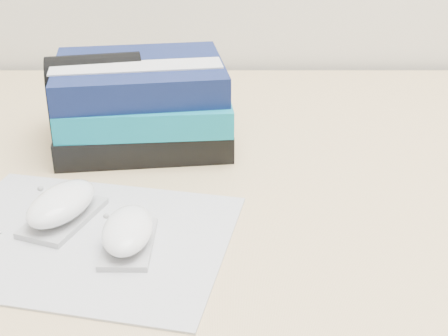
{
  "coord_description": "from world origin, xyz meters",
  "views": [
    {
      "loc": [
        -0.06,
        0.77,
        1.12
      ],
      "look_at": [
        -0.06,
        1.46,
        0.77
      ],
      "focal_mm": 50.0,
      "sensor_mm": 36.0,
      "label": 1
    }
  ],
  "objects_px": {
    "mouse_rear": "(62,206)",
    "mouse_front": "(128,232)",
    "pouch": "(97,99)",
    "book_stack": "(143,103)",
    "desk": "(261,265)"
  },
  "relations": [
    {
      "from": "mouse_rear",
      "to": "mouse_front",
      "type": "height_order",
      "value": "mouse_rear"
    },
    {
      "from": "mouse_front",
      "to": "mouse_rear",
      "type": "bearing_deg",
      "value": 147.39
    },
    {
      "from": "mouse_rear",
      "to": "pouch",
      "type": "relative_size",
      "value": 0.8
    },
    {
      "from": "mouse_rear",
      "to": "book_stack",
      "type": "distance_m",
      "value": 0.25
    },
    {
      "from": "book_stack",
      "to": "pouch",
      "type": "height_order",
      "value": "pouch"
    },
    {
      "from": "desk",
      "to": "book_stack",
      "type": "relative_size",
      "value": 5.89
    },
    {
      "from": "pouch",
      "to": "mouse_rear",
      "type": "bearing_deg",
      "value": -89.91
    },
    {
      "from": "book_stack",
      "to": "pouch",
      "type": "xyz_separation_m",
      "value": [
        -0.07,
        0.01,
        0.0
      ]
    },
    {
      "from": "desk",
      "to": "mouse_front",
      "type": "bearing_deg",
      "value": -119.81
    },
    {
      "from": "pouch",
      "to": "desk",
      "type": "bearing_deg",
      "value": -1.39
    },
    {
      "from": "mouse_rear",
      "to": "pouch",
      "type": "height_order",
      "value": "pouch"
    },
    {
      "from": "mouse_rear",
      "to": "book_stack",
      "type": "relative_size",
      "value": 0.45
    },
    {
      "from": "mouse_rear",
      "to": "desk",
      "type": "bearing_deg",
      "value": 43.53
    },
    {
      "from": "desk",
      "to": "book_stack",
      "type": "bearing_deg",
      "value": -178.74
    },
    {
      "from": "mouse_rear",
      "to": "mouse_front",
      "type": "distance_m",
      "value": 0.1
    }
  ]
}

